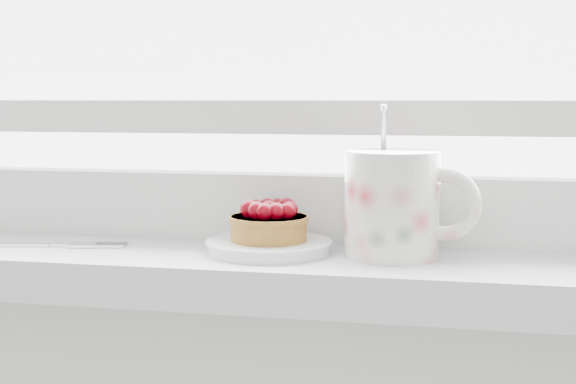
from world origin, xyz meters
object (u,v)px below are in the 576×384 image
(fork, at_px, (35,245))
(saucer, at_px, (269,246))
(raspberry_tart, at_px, (269,222))
(floral_mug, at_px, (396,202))

(fork, bearing_deg, saucer, 4.15)
(saucer, relative_size, raspberry_tart, 1.60)
(floral_mug, relative_size, fork, 0.79)
(saucer, xyz_separation_m, floral_mug, (0.12, 0.00, 0.05))
(saucer, relative_size, fork, 0.68)
(saucer, bearing_deg, fork, -175.85)
(fork, bearing_deg, raspberry_tart, 4.11)
(floral_mug, height_order, fork, floral_mug)
(saucer, xyz_separation_m, fork, (-0.24, -0.02, -0.00))
(saucer, height_order, floral_mug, floral_mug)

